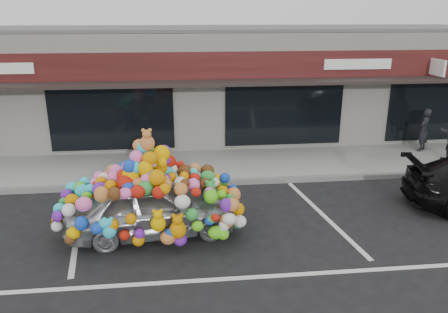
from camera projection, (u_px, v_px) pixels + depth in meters
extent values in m
plane|color=black|center=(213.00, 224.00, 10.50)|extent=(90.00, 90.00, 0.00)
cube|color=white|center=(195.00, 83.00, 17.87)|extent=(24.00, 6.00, 4.20)
cube|color=#59595B|center=(194.00, 28.00, 17.19)|extent=(24.00, 6.00, 0.12)
cube|color=black|center=(199.00, 66.00, 14.63)|extent=(24.00, 0.18, 0.90)
cube|color=black|center=(200.00, 83.00, 14.30)|extent=(24.00, 1.20, 0.10)
cube|color=white|center=(437.00, 67.00, 15.05)|extent=(0.08, 0.95, 0.55)
cube|color=white|center=(358.00, 64.00, 15.07)|extent=(2.40, 0.04, 0.35)
cube|color=black|center=(112.00, 117.00, 14.91)|extent=(4.20, 0.12, 2.30)
cube|color=black|center=(284.00, 113.00, 15.51)|extent=(4.20, 0.12, 2.30)
cube|color=black|center=(443.00, 109.00, 16.12)|extent=(4.20, 0.12, 2.30)
cube|color=gray|center=(203.00, 166.00, 14.25)|extent=(26.00, 3.00, 0.15)
cube|color=slate|center=(206.00, 183.00, 12.84)|extent=(26.00, 0.18, 0.16)
cube|color=silver|center=(78.00, 227.00, 10.36)|extent=(0.73, 4.37, 0.01)
cube|color=silver|center=(323.00, 215.00, 10.97)|extent=(0.73, 4.37, 0.01)
cube|color=silver|center=(324.00, 273.00, 8.53)|extent=(14.00, 0.12, 0.01)
imported|color=#A3AAAE|center=(152.00, 207.00, 9.90)|extent=(1.97, 3.95, 1.29)
ellipsoid|color=red|center=(149.00, 160.00, 9.54)|extent=(1.33, 1.72, 0.97)
sphere|color=#FFD600|center=(211.00, 195.00, 9.80)|extent=(0.34, 0.34, 0.34)
sphere|color=#2378C4|center=(179.00, 227.00, 9.19)|extent=(0.36, 0.36, 0.36)
sphere|color=green|center=(121.00, 196.00, 10.62)|extent=(0.30, 0.30, 0.30)
sphere|color=pink|center=(148.00, 141.00, 9.41)|extent=(0.32, 0.32, 0.32)
sphere|color=orange|center=(100.00, 195.00, 9.78)|extent=(0.30, 0.30, 0.30)
imported|color=black|center=(424.00, 130.00, 15.39)|extent=(0.65, 0.65, 1.52)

